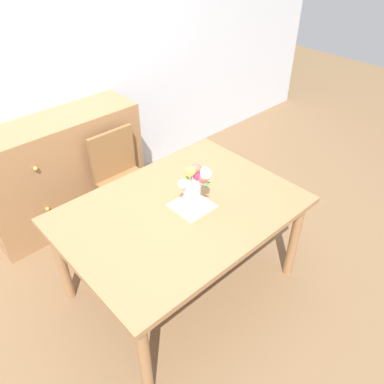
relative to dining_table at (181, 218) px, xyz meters
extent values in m
plane|color=brown|center=(0.00, 0.00, -0.69)|extent=(12.00, 12.00, 0.00)
cube|color=silver|center=(0.00, 1.60, 0.71)|extent=(7.00, 0.10, 2.80)
cube|color=#9E7047|center=(0.00, 0.00, 0.06)|extent=(1.57, 1.14, 0.04)
cylinder|color=#9E7047|center=(-0.71, -0.49, -0.32)|extent=(0.07, 0.07, 0.73)
cylinder|color=#9E7047|center=(0.71, -0.49, -0.32)|extent=(0.07, 0.07, 0.73)
cylinder|color=#9E7047|center=(-0.71, 0.49, -0.32)|extent=(0.07, 0.07, 0.73)
cylinder|color=#9E7047|center=(0.71, 0.49, -0.32)|extent=(0.07, 0.07, 0.73)
cube|color=olive|center=(0.12, 0.83, -0.23)|extent=(0.42, 0.42, 0.04)
cylinder|color=olive|center=(0.30, 0.65, -0.47)|extent=(0.04, 0.04, 0.44)
cylinder|color=olive|center=(-0.06, 0.65, -0.47)|extent=(0.04, 0.04, 0.44)
cylinder|color=olive|center=(0.30, 1.01, -0.47)|extent=(0.04, 0.04, 0.44)
cylinder|color=olive|center=(-0.06, 1.01, -0.47)|extent=(0.04, 0.04, 0.44)
cube|color=olive|center=(0.12, 1.02, 0.00)|extent=(0.42, 0.04, 0.42)
cube|color=#9E7047|center=(-0.21, 1.33, -0.19)|extent=(1.40, 0.44, 1.00)
sphere|color=#B7933D|center=(-0.51, 1.10, 0.09)|extent=(0.04, 0.04, 0.04)
sphere|color=#B7933D|center=(0.09, 1.10, 0.09)|extent=(0.04, 0.04, 0.04)
sphere|color=#B7933D|center=(-0.51, 1.10, -0.31)|extent=(0.04, 0.04, 0.04)
sphere|color=#B7933D|center=(0.09, 1.10, -0.31)|extent=(0.04, 0.04, 0.04)
cube|color=beige|center=(0.07, -0.04, 0.09)|extent=(0.25, 0.25, 0.01)
cylinder|color=silver|center=(0.07, -0.04, 0.18)|extent=(0.11, 0.11, 0.17)
sphere|color=white|center=(0.12, -0.11, 0.36)|extent=(0.08, 0.08, 0.08)
cylinder|color=#478438|center=(0.12, -0.11, 0.31)|extent=(0.01, 0.01, 0.11)
sphere|color=white|center=(0.09, -0.01, 0.34)|extent=(0.05, 0.05, 0.05)
cylinder|color=#478438|center=(0.09, -0.01, 0.29)|extent=(0.01, 0.01, 0.08)
sphere|color=#D12D66|center=(0.14, -0.01, 0.30)|extent=(0.07, 0.07, 0.07)
cylinder|color=#478438|center=(0.14, -0.01, 0.27)|extent=(0.01, 0.01, 0.04)
sphere|color=white|center=(0.00, -0.02, 0.29)|extent=(0.06, 0.06, 0.06)
cylinder|color=#478438|center=(0.00, -0.02, 0.27)|extent=(0.01, 0.01, 0.04)
sphere|color=#EFD14C|center=(0.08, -0.01, 0.35)|extent=(0.06, 0.06, 0.06)
cylinder|color=#478438|center=(0.08, -0.01, 0.30)|extent=(0.01, 0.01, 0.10)
sphere|color=#E55B4C|center=(0.10, -0.10, 0.33)|extent=(0.06, 0.06, 0.06)
cylinder|color=#478438|center=(0.10, -0.10, 0.29)|extent=(0.01, 0.01, 0.08)
sphere|color=#E55B4C|center=(0.13, -0.01, 0.35)|extent=(0.06, 0.06, 0.06)
cylinder|color=#478438|center=(0.13, -0.01, 0.30)|extent=(0.01, 0.01, 0.10)
sphere|color=#EA9EBC|center=(0.12, -0.09, 0.29)|extent=(0.06, 0.06, 0.06)
cylinder|color=#478438|center=(0.12, -0.09, 0.27)|extent=(0.01, 0.01, 0.04)
sphere|color=white|center=(0.15, -0.07, 0.34)|extent=(0.06, 0.06, 0.06)
cylinder|color=#478438|center=(0.15, -0.07, 0.30)|extent=(0.01, 0.01, 0.09)
ellipsoid|color=#478438|center=(0.14, -0.09, 0.27)|extent=(0.07, 0.06, 0.01)
ellipsoid|color=#478438|center=(0.10, 0.04, 0.26)|extent=(0.05, 0.07, 0.02)
ellipsoid|color=#478438|center=(0.15, -0.07, 0.27)|extent=(0.07, 0.05, 0.03)
ellipsoid|color=#478438|center=(0.11, -0.12, 0.29)|extent=(0.06, 0.07, 0.01)
camera|label=1|loc=(-1.27, -1.49, 1.70)|focal=35.52mm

